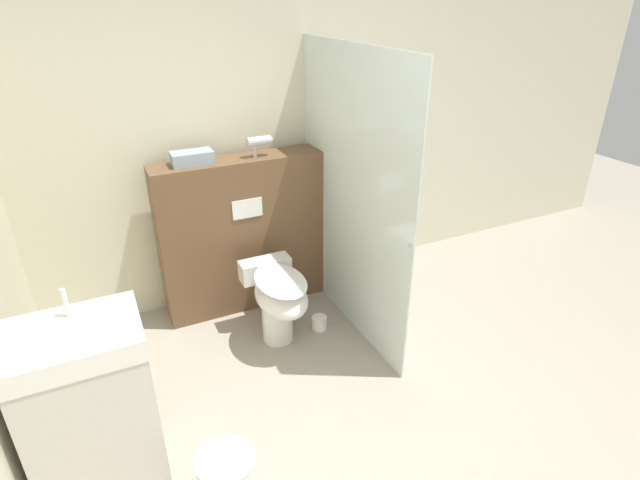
# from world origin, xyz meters

# --- Properties ---
(wall_back) EXTENTS (8.00, 0.06, 2.50)m
(wall_back) POSITION_xyz_m (0.00, 2.18, 1.25)
(wall_back) COLOR beige
(wall_back) RESTS_ON ground_plane
(partition_panel) EXTENTS (1.25, 0.27, 1.19)m
(partition_panel) POSITION_xyz_m (-0.12, 1.95, 0.60)
(partition_panel) COLOR brown
(partition_panel) RESTS_ON ground_plane
(shower_glass) EXTENTS (0.04, 1.49, 1.98)m
(shower_glass) POSITION_xyz_m (0.49, 1.40, 0.99)
(shower_glass) COLOR silver
(shower_glass) RESTS_ON ground_plane
(toilet) EXTENTS (0.36, 0.63, 0.55)m
(toilet) POSITION_xyz_m (-0.08, 1.35, 0.37)
(toilet) COLOR white
(toilet) RESTS_ON ground_plane
(sink_vanity) EXTENTS (0.57, 0.43, 1.09)m
(sink_vanity) POSITION_xyz_m (-1.28, 0.67, 0.48)
(sink_vanity) COLOR beige
(sink_vanity) RESTS_ON ground_plane
(hair_drier) EXTENTS (0.20, 0.07, 0.15)m
(hair_drier) POSITION_xyz_m (0.04, 1.92, 1.30)
(hair_drier) COLOR #B7B7BC
(hair_drier) RESTS_ON partition_panel
(folded_towel) EXTENTS (0.28, 0.15, 0.09)m
(folded_towel) POSITION_xyz_m (-0.43, 1.96, 1.24)
(folded_towel) COLOR #8C9EAD
(folded_towel) RESTS_ON partition_panel
(spare_toilet_roll) EXTENTS (0.11, 0.11, 0.10)m
(spare_toilet_roll) POSITION_xyz_m (0.24, 1.37, 0.05)
(spare_toilet_roll) COLOR white
(spare_toilet_roll) RESTS_ON ground_plane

